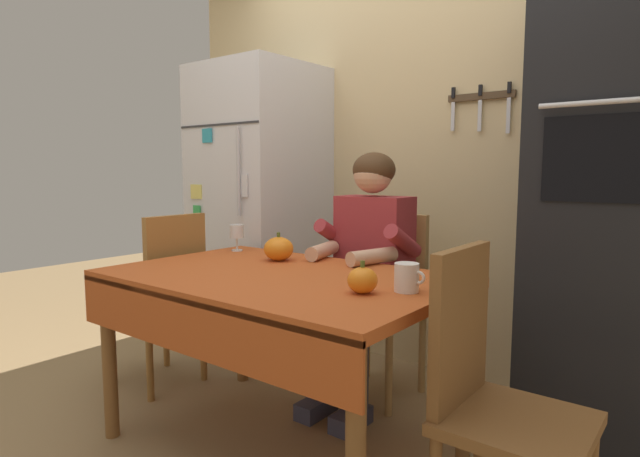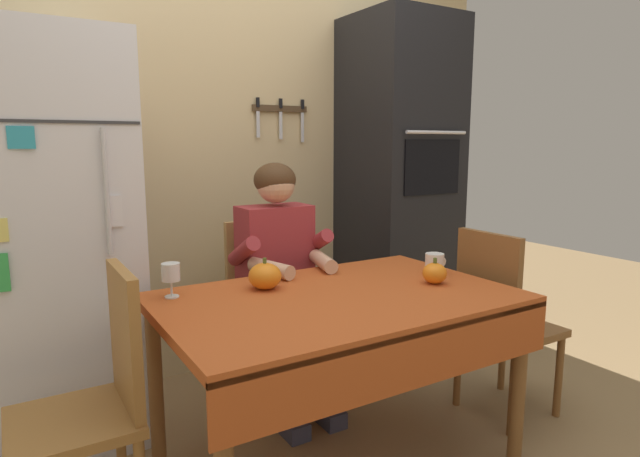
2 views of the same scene
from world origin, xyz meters
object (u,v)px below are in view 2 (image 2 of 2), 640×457
Objects in this scene: wine_glass at (171,273)px; wall_oven at (398,189)px; refrigerator at (51,244)px; coffee_mug at (435,264)px; chair_behind_person at (266,300)px; chair_left_side at (97,394)px; pumpkin_large at (265,276)px; dining_table at (340,316)px; pumpkin_medium at (435,273)px; chair_right_side at (500,316)px; seated_person at (281,265)px.

wall_oven is at bearing 19.98° from wine_glass.
refrigerator is 1.72m from coffee_mug.
chair_left_side is (-0.95, -0.68, 0.00)m from chair_behind_person.
chair_left_side reaches higher than pumpkin_large.
chair_behind_person is (1.00, -0.09, -0.39)m from refrigerator.
wall_oven is 1.45m from dining_table.
chair_right_side is at bearing 1.30° from pumpkin_medium.
dining_table is at bearing 177.33° from chair_right_side.
chair_behind_person is 0.75× the size of seated_person.
pumpkin_large is at bearing 11.27° from chair_left_side.
seated_person is 1.10m from chair_right_side.
chair_left_side is at bearing -145.97° from wine_glass.
coffee_mug is 0.79m from pumpkin_large.
refrigerator is at bearing 153.44° from chair_right_side.
wine_glass is at bearing -156.34° from seated_person.
chair_behind_person and chair_right_side have the same top height.
chair_left_side is 8.25× the size of pumpkin_medium.
refrigerator is at bearing 123.97° from wine_glass.
wall_oven is at bearing 41.31° from dining_table.
refrigerator is 0.98m from pumpkin_large.
coffee_mug is (-0.49, -0.86, -0.26)m from wall_oven.
chair_left_side reaches higher than pumpkin_medium.
seated_person is (-0.00, -0.19, 0.23)m from chair_behind_person.
wine_glass is at bearing 159.60° from pumpkin_medium.
coffee_mug is (1.46, -0.05, 0.28)m from chair_left_side.
dining_table is 10.16× the size of wine_glass.
chair_left_side is at bearing 172.86° from dining_table.
pumpkin_large is (-0.26, -0.54, 0.28)m from chair_behind_person.
coffee_mug is at bearing -46.44° from seated_person.
dining_table is at bearing 173.42° from pumpkin_medium.
chair_right_side reaches higher than pumpkin_medium.
refrigerator is 0.67m from wine_glass.
pumpkin_medium is at bearing -64.30° from chair_behind_person.
chair_behind_person is (-1.00, -0.13, -0.54)m from wall_oven.
refrigerator is 1.45× the size of seated_person.
dining_table is 12.41× the size of pumpkin_medium.
wall_oven is at bearing 28.07° from pumpkin_large.
wine_glass is (-0.62, -0.46, 0.33)m from chair_behind_person.
pumpkin_large is 0.73m from pumpkin_medium.
pumpkin_large is (0.74, -0.63, -0.10)m from refrigerator.
wall_oven is 2.26× the size of chair_behind_person.
chair_right_side is 8.25× the size of pumpkin_medium.
wine_glass is at bearing 167.59° from pumpkin_large.
wine_glass is at bearing -160.02° from wall_oven.
pumpkin_large is (-1.11, 0.29, 0.28)m from chair_right_side.
pumpkin_large is at bearing 130.20° from dining_table.
wall_oven is 2.26× the size of chair_right_side.
wall_oven reaches higher than chair_left_side.
chair_left_side is 0.51m from wine_glass.
chair_right_side and chair_left_side have the same top height.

